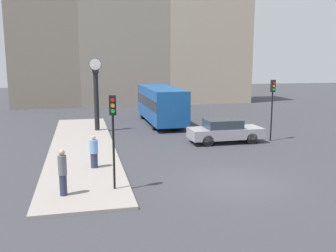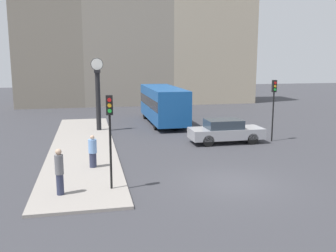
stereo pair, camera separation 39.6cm
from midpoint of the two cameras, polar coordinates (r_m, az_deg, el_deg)
name	(u,v)px [view 1 (the left image)]	position (r m, az deg, el deg)	size (l,w,h in m)	color
ground_plane	(235,182)	(16.39, 9.51, -8.46)	(120.00, 120.00, 0.00)	#38383D
sidewalk_corner	(82,146)	(23.05, -13.40, -3.01)	(3.71, 20.33, 0.11)	gray
building_row	(136,35)	(44.42, -5.14, 13.65)	(27.24, 5.00, 18.71)	gray
sedan_car	(225,131)	(23.76, 8.16, -0.72)	(4.60, 1.77, 1.49)	#9E9EA3
bus_distant	(161,103)	(30.52, -1.46, 3.52)	(2.48, 8.78, 2.95)	#195199
traffic_light_near	(113,123)	(14.58, -9.16, 0.51)	(0.26, 0.24, 3.72)	black
traffic_light_far	(272,98)	(24.60, 15.19, 4.19)	(0.26, 0.24, 3.91)	black
street_clock	(96,96)	(27.38, -11.29, 4.56)	(0.87, 0.45, 5.17)	black
pedestrian_grey_jacket	(63,172)	(14.71, -16.52, -6.75)	(0.32, 0.32, 1.79)	#2D334C
pedestrian_blue_stripe	(94,152)	(18.08, -11.84, -3.88)	(0.39, 0.39, 1.56)	#2D334C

